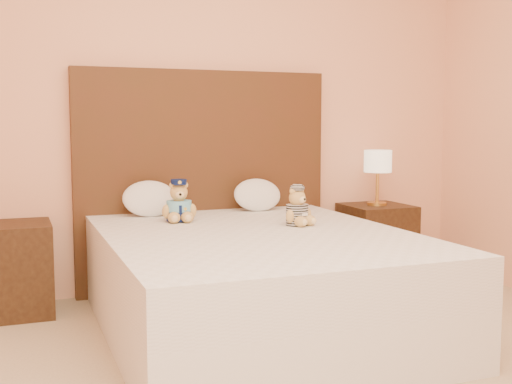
{
  "coord_description": "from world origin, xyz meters",
  "views": [
    {
      "loc": [
        -1.23,
        -2.02,
        1.13
      ],
      "look_at": [
        0.09,
        1.45,
        0.74
      ],
      "focal_mm": 45.0,
      "sensor_mm": 36.0,
      "label": 1
    }
  ],
  "objects_px": {
    "nightstand_left": "(13,269)",
    "pillow_right": "(257,193)",
    "bed": "(256,282)",
    "lamp": "(378,164)",
    "teddy_police": "(179,201)",
    "teddy_prisoner": "(297,206)",
    "pillow_left": "(150,197)",
    "nightstand_right": "(376,242)"
  },
  "relations": [
    {
      "from": "nightstand_left",
      "to": "pillow_right",
      "type": "distance_m",
      "value": 1.62
    },
    {
      "from": "bed",
      "to": "lamp",
      "type": "bearing_deg",
      "value": 32.62
    },
    {
      "from": "lamp",
      "to": "teddy_police",
      "type": "distance_m",
      "value": 1.58
    },
    {
      "from": "teddy_prisoner",
      "to": "pillow_left",
      "type": "relative_size",
      "value": 0.64
    },
    {
      "from": "lamp",
      "to": "pillow_left",
      "type": "relative_size",
      "value": 1.15
    },
    {
      "from": "bed",
      "to": "pillow_left",
      "type": "relative_size",
      "value": 5.73
    },
    {
      "from": "nightstand_left",
      "to": "pillow_right",
      "type": "height_order",
      "value": "pillow_right"
    },
    {
      "from": "teddy_police",
      "to": "pillow_right",
      "type": "distance_m",
      "value": 0.69
    },
    {
      "from": "teddy_prisoner",
      "to": "pillow_right",
      "type": "xyz_separation_m",
      "value": [
        0.01,
        0.68,
        0.01
      ]
    },
    {
      "from": "bed",
      "to": "pillow_left",
      "type": "distance_m",
      "value": 1.01
    },
    {
      "from": "lamp",
      "to": "teddy_police",
      "type": "relative_size",
      "value": 1.58
    },
    {
      "from": "lamp",
      "to": "pillow_right",
      "type": "relative_size",
      "value": 1.19
    },
    {
      "from": "bed",
      "to": "teddy_police",
      "type": "distance_m",
      "value": 0.73
    },
    {
      "from": "bed",
      "to": "teddy_prisoner",
      "type": "distance_m",
      "value": 0.52
    },
    {
      "from": "lamp",
      "to": "pillow_right",
      "type": "height_order",
      "value": "lamp"
    },
    {
      "from": "bed",
      "to": "nightstand_right",
      "type": "relative_size",
      "value": 3.64
    },
    {
      "from": "lamp",
      "to": "bed",
      "type": "bearing_deg",
      "value": -147.38
    },
    {
      "from": "bed",
      "to": "teddy_police",
      "type": "bearing_deg",
      "value": 119.11
    },
    {
      "from": "lamp",
      "to": "nightstand_right",
      "type": "bearing_deg",
      "value": 0.0
    },
    {
      "from": "nightstand_right",
      "to": "pillow_left",
      "type": "relative_size",
      "value": 1.57
    },
    {
      "from": "nightstand_left",
      "to": "teddy_police",
      "type": "distance_m",
      "value": 1.07
    },
    {
      "from": "teddy_police",
      "to": "pillow_left",
      "type": "height_order",
      "value": "teddy_police"
    },
    {
      "from": "teddy_police",
      "to": "teddy_prisoner",
      "type": "height_order",
      "value": "teddy_police"
    },
    {
      "from": "nightstand_right",
      "to": "teddy_police",
      "type": "relative_size",
      "value": 2.18
    },
    {
      "from": "pillow_left",
      "to": "pillow_right",
      "type": "xyz_separation_m",
      "value": [
        0.74,
        0.0,
        -0.01
      ]
    },
    {
      "from": "nightstand_left",
      "to": "teddy_police",
      "type": "bearing_deg",
      "value": -15.71
    },
    {
      "from": "lamp",
      "to": "pillow_left",
      "type": "height_order",
      "value": "lamp"
    },
    {
      "from": "lamp",
      "to": "pillow_left",
      "type": "xyz_separation_m",
      "value": [
        -1.66,
        0.03,
        -0.18
      ]
    },
    {
      "from": "teddy_police",
      "to": "teddy_prisoner",
      "type": "bearing_deg",
      "value": -25.77
    },
    {
      "from": "pillow_left",
      "to": "pillow_right",
      "type": "height_order",
      "value": "pillow_left"
    },
    {
      "from": "teddy_police",
      "to": "nightstand_right",
      "type": "bearing_deg",
      "value": 16.38
    },
    {
      "from": "pillow_right",
      "to": "teddy_police",
      "type": "bearing_deg",
      "value": -154.37
    },
    {
      "from": "nightstand_right",
      "to": "lamp",
      "type": "distance_m",
      "value": 0.57
    },
    {
      "from": "teddy_police",
      "to": "bed",
      "type": "bearing_deg",
      "value": -54.36
    },
    {
      "from": "teddy_police",
      "to": "pillow_right",
      "type": "relative_size",
      "value": 0.75
    },
    {
      "from": "nightstand_left",
      "to": "pillow_right",
      "type": "relative_size",
      "value": 1.64
    },
    {
      "from": "nightstand_left",
      "to": "teddy_prisoner",
      "type": "bearing_deg",
      "value": -22.68
    },
    {
      "from": "teddy_police",
      "to": "teddy_prisoner",
      "type": "relative_size",
      "value": 1.13
    },
    {
      "from": "bed",
      "to": "pillow_right",
      "type": "xyz_separation_m",
      "value": [
        0.33,
        0.83,
        0.39
      ]
    },
    {
      "from": "teddy_prisoner",
      "to": "pillow_right",
      "type": "relative_size",
      "value": 0.67
    },
    {
      "from": "bed",
      "to": "teddy_prisoner",
      "type": "height_order",
      "value": "teddy_prisoner"
    },
    {
      "from": "bed",
      "to": "nightstand_right",
      "type": "height_order",
      "value": "same"
    }
  ]
}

